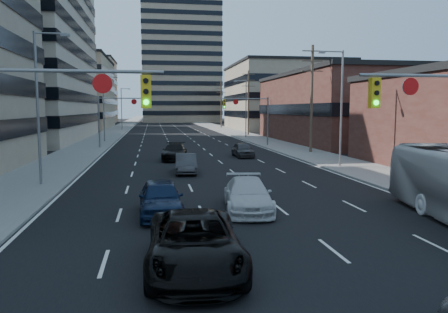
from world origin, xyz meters
name	(u,v)px	position (x,y,z in m)	size (l,w,h in m)	color
road_surface	(166,124)	(0.00, 130.00, 0.01)	(18.00, 300.00, 0.02)	black
sidewalk_left	(128,124)	(-11.50, 130.00, 0.07)	(5.00, 300.00, 0.15)	slate
sidewalk_right	(202,123)	(11.50, 130.00, 0.07)	(5.00, 300.00, 0.15)	slate
office_left_far	(65,94)	(-24.00, 100.00, 8.00)	(20.00, 30.00, 16.00)	gray
storefront_right_mid	(357,109)	(24.00, 50.00, 4.50)	(20.00, 30.00, 9.00)	#472119
office_right_far	(283,98)	(25.00, 88.00, 7.00)	(22.00, 28.00, 14.00)	gray
apartment_tower	(180,39)	(6.00, 150.00, 29.00)	(26.00, 26.00, 58.00)	gray
bg_block_left	(76,92)	(-28.00, 140.00, 10.00)	(24.00, 24.00, 20.00)	#ADA089
bg_block_right	(266,104)	(32.00, 130.00, 6.00)	(22.00, 22.00, 12.00)	gray
signal_near_left	(41,117)	(-7.45, 8.00, 4.33)	(6.59, 0.33, 6.00)	slate
signal_far_left	(119,111)	(-7.68, 45.00, 4.30)	(6.09, 0.33, 6.00)	slate
signal_far_right	(249,111)	(7.68, 45.00, 4.30)	(6.09, 0.33, 6.00)	slate
utility_pole_block	(312,97)	(12.20, 36.00, 5.78)	(2.20, 0.28, 11.00)	#4C3D2D
utility_pole_midblock	(248,102)	(12.20, 66.00, 5.78)	(2.20, 0.28, 11.00)	#4C3D2D
utility_pole_distant	(221,104)	(12.20, 96.00, 5.78)	(2.20, 0.28, 11.00)	#4C3D2D
streetlight_left_near	(40,101)	(-10.34, 20.00, 5.05)	(2.03, 0.22, 9.00)	slate
streetlight_left_mid	(105,105)	(-10.34, 55.00, 5.05)	(2.03, 0.22, 9.00)	slate
streetlight_left_far	(122,107)	(-10.34, 90.00, 5.05)	(2.03, 0.22, 9.00)	slate
streetlight_right_near	(340,103)	(10.34, 25.00, 5.05)	(2.03, 0.22, 9.00)	slate
streetlight_right_far	(245,106)	(10.34, 60.00, 5.05)	(2.03, 0.22, 9.00)	slate
black_pickup	(194,243)	(-2.79, 5.09, 0.79)	(2.63, 5.70, 1.58)	black
white_van	(248,195)	(0.27, 11.94, 0.72)	(2.02, 4.97, 1.44)	silver
sedan_blue	(161,198)	(-3.61, 11.65, 0.77)	(1.82, 4.53, 1.54)	#0D1A35
sedan_grey_center	(186,164)	(-1.60, 23.97, 0.69)	(1.47, 4.20, 1.39)	#353437
sedan_black_far	(175,152)	(-2.00, 32.18, 0.74)	(2.08, 5.11, 1.48)	black
sedan_grey_right	(243,150)	(4.53, 33.61, 0.70)	(1.66, 4.13, 1.41)	#39393C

